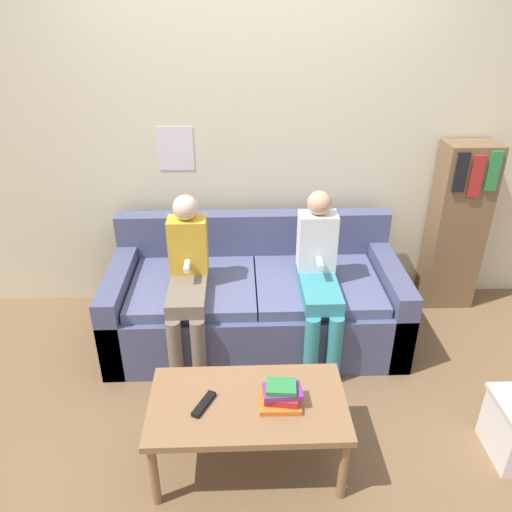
{
  "coord_description": "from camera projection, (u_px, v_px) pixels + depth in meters",
  "views": [
    {
      "loc": [
        -0.1,
        -2.33,
        2.16
      ],
      "look_at": [
        0.0,
        0.43,
        0.69
      ],
      "focal_mm": 35.0,
      "sensor_mm": 36.0,
      "label": 1
    }
  ],
  "objects": [
    {
      "name": "ground_plane",
      "position": [
        259.0,
        388.0,
        3.07
      ],
      "size": [
        10.0,
        10.0,
        0.0
      ],
      "primitive_type": "plane",
      "color": "brown"
    },
    {
      "name": "wall_back",
      "position": [
        252.0,
        132.0,
        3.44
      ],
      "size": [
        8.0,
        0.06,
        2.6
      ],
      "color": "beige",
      "rests_on": "ground_plane"
    },
    {
      "name": "couch",
      "position": [
        255.0,
        301.0,
        3.44
      ],
      "size": [
        1.94,
        0.9,
        0.78
      ],
      "color": "#4C5175",
      "rests_on": "ground_plane"
    },
    {
      "name": "coffee_table",
      "position": [
        248.0,
        409.0,
        2.43
      ],
      "size": [
        0.96,
        0.53,
        0.41
      ],
      "color": "#8E6642",
      "rests_on": "ground_plane"
    },
    {
      "name": "person_left",
      "position": [
        188.0,
        277.0,
        3.09
      ],
      "size": [
        0.24,
        0.6,
        1.07
      ],
      "color": "#756656",
      "rests_on": "ground_plane"
    },
    {
      "name": "person_right",
      "position": [
        319.0,
        273.0,
        3.12
      ],
      "size": [
        0.24,
        0.6,
        1.09
      ],
      "color": "teal",
      "rests_on": "ground_plane"
    },
    {
      "name": "tv_remote",
      "position": [
        204.0,
        404.0,
        2.38
      ],
      "size": [
        0.11,
        0.17,
        0.02
      ],
      "rotation": [
        0.0,
        0.0,
        -0.48
      ],
      "color": "black",
      "rests_on": "coffee_table"
    },
    {
      "name": "book_stack",
      "position": [
        281.0,
        396.0,
        2.37
      ],
      "size": [
        0.21,
        0.16,
        0.11
      ],
      "color": "orange",
      "rests_on": "coffee_table"
    },
    {
      "name": "bookshelf",
      "position": [
        457.0,
        227.0,
        3.65
      ],
      "size": [
        0.37,
        0.26,
        1.25
      ],
      "color": "brown",
      "rests_on": "ground_plane"
    }
  ]
}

